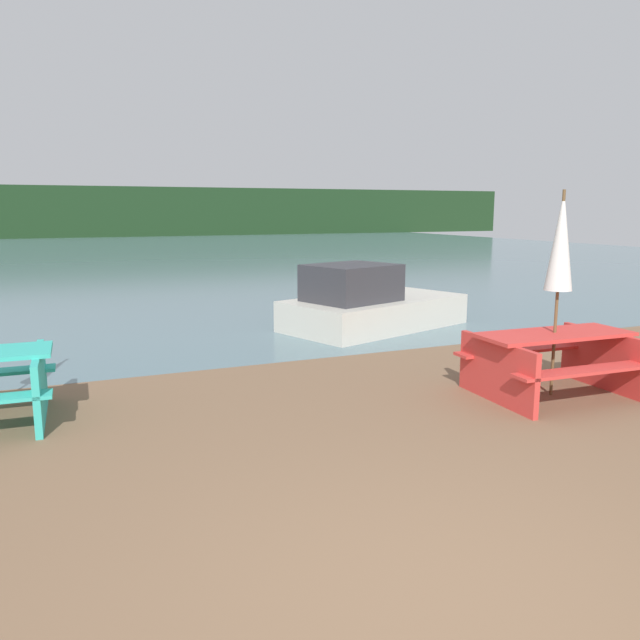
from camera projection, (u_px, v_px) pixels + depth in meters
The scene contains 6 objects.
ground_plane at pixel (459, 611), 3.44m from camera, with size 60.00×60.00×0.00m, color brown.
water at pixel (94, 254), 31.26m from camera, with size 60.00×50.00×0.00m.
far_treeline at pixel (76, 212), 49.01m from camera, with size 80.00×1.60×4.00m.
picnic_table_red at pixel (553, 357), 7.38m from camera, with size 1.92×1.46×0.76m.
umbrella_white at pixel (561, 242), 7.14m from camera, with size 0.32×0.32×2.41m.
boat at pixel (368, 305), 11.55m from camera, with size 3.78×2.77×1.22m.
Camera 1 is at (-1.93, -2.55, 2.19)m, focal length 35.00 mm.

